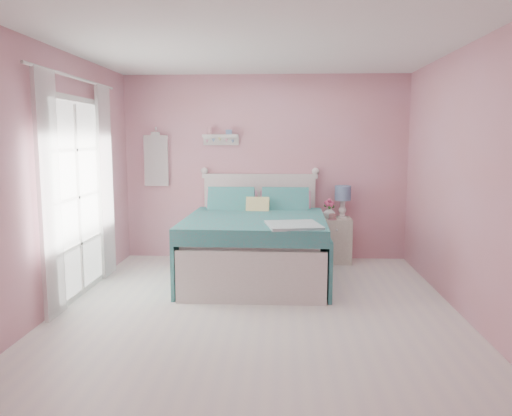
# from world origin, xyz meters

# --- Properties ---
(floor) EXTENTS (4.50, 4.50, 0.00)m
(floor) POSITION_xyz_m (0.00, 0.00, 0.00)
(floor) COLOR white
(floor) RESTS_ON ground
(room_shell) EXTENTS (4.50, 4.50, 4.50)m
(room_shell) POSITION_xyz_m (0.00, 0.00, 1.58)
(room_shell) COLOR #CB8185
(room_shell) RESTS_ON floor
(bed) EXTENTS (1.69, 2.11, 1.22)m
(bed) POSITION_xyz_m (-0.08, 1.20, 0.41)
(bed) COLOR silver
(bed) RESTS_ON floor
(nightstand) EXTENTS (0.43, 0.43, 0.62)m
(nightstand) POSITION_xyz_m (0.99, 2.02, 0.31)
(nightstand) COLOR beige
(nightstand) RESTS_ON floor
(table_lamp) EXTENTS (0.22, 0.22, 0.44)m
(table_lamp) POSITION_xyz_m (1.09, 2.08, 0.93)
(table_lamp) COLOR white
(table_lamp) RESTS_ON nightstand
(vase) EXTENTS (0.21, 0.21, 0.17)m
(vase) POSITION_xyz_m (0.90, 2.00, 0.71)
(vase) COLOR white
(vase) RESTS_ON nightstand
(teacup) EXTENTS (0.11, 0.11, 0.08)m
(teacup) POSITION_xyz_m (0.93, 1.87, 0.66)
(teacup) COLOR tan
(teacup) RESTS_ON nightstand
(roses) EXTENTS (0.14, 0.11, 0.12)m
(roses) POSITION_xyz_m (0.89, 2.00, 0.83)
(roses) COLOR #DB4A7E
(roses) RESTS_ON vase
(wall_shelf) EXTENTS (0.50, 0.15, 0.25)m
(wall_shelf) POSITION_xyz_m (-0.63, 2.19, 1.73)
(wall_shelf) COLOR silver
(wall_shelf) RESTS_ON room_shell
(hanging_dress) EXTENTS (0.34, 0.03, 0.72)m
(hanging_dress) POSITION_xyz_m (-1.55, 2.18, 1.40)
(hanging_dress) COLOR white
(hanging_dress) RESTS_ON room_shell
(french_door) EXTENTS (0.04, 1.32, 2.16)m
(french_door) POSITION_xyz_m (-1.97, 0.40, 1.07)
(french_door) COLOR silver
(french_door) RESTS_ON floor
(curtain_near) EXTENTS (0.04, 0.40, 2.32)m
(curtain_near) POSITION_xyz_m (-1.92, -0.34, 1.18)
(curtain_near) COLOR white
(curtain_near) RESTS_ON floor
(curtain_far) EXTENTS (0.04, 0.40, 2.32)m
(curtain_far) POSITION_xyz_m (-1.92, 1.14, 1.18)
(curtain_far) COLOR white
(curtain_far) RESTS_ON floor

